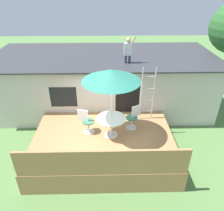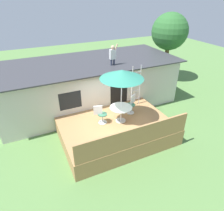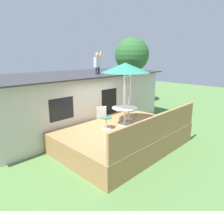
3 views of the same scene
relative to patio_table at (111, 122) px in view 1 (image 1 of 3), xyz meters
name	(u,v)px [view 1 (image 1 of 3)]	position (x,y,z in m)	size (l,w,h in m)	color
ground_plane	(104,152)	(-0.29, 0.01, -1.39)	(40.00, 40.00, 0.00)	#567F42
house	(104,81)	(-0.29, 3.61, -0.03)	(10.50, 4.50, 2.70)	beige
deck	(104,143)	(-0.29, 0.01, -0.99)	(5.07, 3.79, 0.80)	#A87A4C
deck_railing	(102,163)	(-0.29, -1.84, -0.14)	(4.97, 0.08, 0.90)	#A87A4C
patio_table	(111,122)	(0.00, 0.00, 0.00)	(1.04, 1.04, 0.74)	silver
patio_umbrella	(111,75)	(0.00, 0.00, 1.76)	(1.90, 1.90, 2.54)	silver
step_ladder	(147,94)	(1.42, 1.08, 0.51)	(0.52, 0.04, 2.20)	silver
person_figure	(128,49)	(0.74, 2.46, 1.92)	(0.47, 0.20, 1.11)	#33384C
patio_chair_left	(86,121)	(-0.90, 0.25, -0.13)	(0.61, 0.44, 0.92)	silver
patio_chair_right	(133,117)	(0.84, 0.48, -0.13)	(0.58, 0.44, 0.92)	silver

